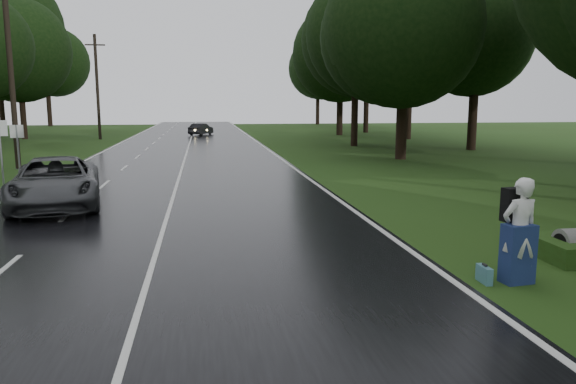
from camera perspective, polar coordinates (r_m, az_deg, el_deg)
ground at (r=9.99m, az=-15.07°, el=-11.02°), size 160.00×160.00×0.00m
road at (r=29.54m, az=-11.04°, el=2.57°), size 12.00×140.00×0.04m
lane_center at (r=29.53m, az=-11.04°, el=2.62°), size 0.12×140.00×0.01m
grey_car at (r=19.35m, az=-23.24°, el=0.94°), size 3.66×6.19×1.61m
far_car at (r=58.54m, az=-9.13°, el=6.53°), size 2.70×3.93×1.23m
hitchhiker at (r=11.25m, az=23.07°, el=-4.11°), size 0.80×0.74×2.05m
suitcase at (r=11.20m, az=19.91°, el=-8.14°), size 0.14×0.46×0.33m
utility_pole_mid at (r=31.88m, az=-26.44°, el=2.22°), size 1.80×0.28×9.86m
utility_pole_far at (r=54.64m, az=-19.12°, el=5.26°), size 1.80×0.28×9.66m
road_sign_a at (r=25.73m, az=-27.69°, el=0.64°), size 0.65×0.10×2.71m
road_sign_b at (r=27.75m, az=-26.29°, el=1.30°), size 0.58×0.10×2.43m
tree_left_f at (r=57.76m, az=-25.90°, el=5.03°), size 8.91×8.91×13.92m
tree_right_d at (r=34.10m, az=11.72°, el=3.40°), size 8.10×8.10×12.66m
tree_right_e at (r=43.94m, az=6.95°, el=4.83°), size 9.50×9.50×14.84m
tree_right_f at (r=58.81m, az=5.42°, el=5.98°), size 8.96×8.96×14.01m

